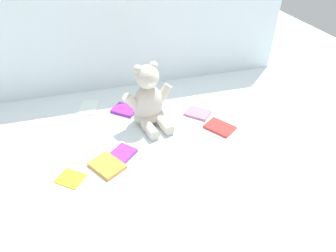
{
  "coord_description": "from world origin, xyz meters",
  "views": [
    {
      "loc": [
        -0.3,
        -1.07,
        0.85
      ],
      "look_at": [
        -0.02,
        -0.1,
        0.1
      ],
      "focal_mm": 32.34,
      "sensor_mm": 36.0,
      "label": 1
    }
  ],
  "objects_px": {
    "book_case_0": "(71,178)",
    "book_case_2": "(89,107)",
    "book_case_4": "(220,127)",
    "book_case_6": "(198,113)",
    "book_case_3": "(122,154)",
    "book_case_1": "(125,110)",
    "teddy_bear": "(149,102)",
    "book_case_5": "(107,165)"
  },
  "relations": [
    {
      "from": "book_case_0",
      "to": "book_case_2",
      "type": "distance_m",
      "value": 0.5
    },
    {
      "from": "book_case_2",
      "to": "book_case_4",
      "type": "distance_m",
      "value": 0.67
    },
    {
      "from": "book_case_6",
      "to": "book_case_3",
      "type": "bearing_deg",
      "value": 159.18
    },
    {
      "from": "book_case_1",
      "to": "book_case_4",
      "type": "bearing_deg",
      "value": -83.02
    },
    {
      "from": "book_case_3",
      "to": "book_case_4",
      "type": "bearing_deg",
      "value": -125.14
    },
    {
      "from": "book_case_2",
      "to": "book_case_3",
      "type": "distance_m",
      "value": 0.42
    },
    {
      "from": "book_case_2",
      "to": "book_case_6",
      "type": "height_order",
      "value": "book_case_6"
    },
    {
      "from": "teddy_bear",
      "to": "book_case_3",
      "type": "bearing_deg",
      "value": -140.52
    },
    {
      "from": "book_case_3",
      "to": "book_case_4",
      "type": "xyz_separation_m",
      "value": [
        0.47,
        0.06,
        -0.0
      ]
    },
    {
      "from": "book_case_4",
      "to": "book_case_6",
      "type": "height_order",
      "value": "same"
    },
    {
      "from": "book_case_3",
      "to": "book_case_0",
      "type": "bearing_deg",
      "value": 68.05
    },
    {
      "from": "book_case_4",
      "to": "book_case_2",
      "type": "bearing_deg",
      "value": -65.31
    },
    {
      "from": "teddy_bear",
      "to": "book_case_5",
      "type": "height_order",
      "value": "teddy_bear"
    },
    {
      "from": "book_case_3",
      "to": "book_case_6",
      "type": "relative_size",
      "value": 0.89
    },
    {
      "from": "book_case_1",
      "to": "book_case_6",
      "type": "relative_size",
      "value": 1.01
    },
    {
      "from": "book_case_0",
      "to": "book_case_6",
      "type": "height_order",
      "value": "book_case_6"
    },
    {
      "from": "book_case_3",
      "to": "teddy_bear",
      "type": "bearing_deg",
      "value": -81.23
    },
    {
      "from": "book_case_1",
      "to": "book_case_2",
      "type": "bearing_deg",
      "value": 106.2
    },
    {
      "from": "book_case_1",
      "to": "book_case_2",
      "type": "xyz_separation_m",
      "value": [
        -0.17,
        0.08,
        -0.0
      ]
    },
    {
      "from": "teddy_bear",
      "to": "book_case_3",
      "type": "distance_m",
      "value": 0.28
    },
    {
      "from": "teddy_bear",
      "to": "book_case_5",
      "type": "bearing_deg",
      "value": -144.11
    },
    {
      "from": "book_case_1",
      "to": "book_case_5",
      "type": "height_order",
      "value": "same"
    },
    {
      "from": "book_case_3",
      "to": "book_case_4",
      "type": "relative_size",
      "value": 0.8
    },
    {
      "from": "book_case_0",
      "to": "book_case_2",
      "type": "bearing_deg",
      "value": -153.29
    },
    {
      "from": "book_case_3",
      "to": "book_case_5",
      "type": "bearing_deg",
      "value": 84.1
    },
    {
      "from": "book_case_5",
      "to": "book_case_6",
      "type": "height_order",
      "value": "book_case_5"
    },
    {
      "from": "teddy_bear",
      "to": "book_case_0",
      "type": "xyz_separation_m",
      "value": [
        -0.38,
        -0.29,
        -0.11
      ]
    },
    {
      "from": "book_case_0",
      "to": "book_case_3",
      "type": "relative_size",
      "value": 0.96
    },
    {
      "from": "book_case_2",
      "to": "book_case_5",
      "type": "relative_size",
      "value": 1.04
    },
    {
      "from": "book_case_4",
      "to": "book_case_6",
      "type": "relative_size",
      "value": 1.11
    },
    {
      "from": "book_case_0",
      "to": "book_case_1",
      "type": "xyz_separation_m",
      "value": [
        0.28,
        0.41,
        0.0
      ]
    },
    {
      "from": "teddy_bear",
      "to": "book_case_0",
      "type": "bearing_deg",
      "value": -154.61
    },
    {
      "from": "book_case_4",
      "to": "book_case_5",
      "type": "relative_size",
      "value": 0.98
    },
    {
      "from": "book_case_2",
      "to": "book_case_5",
      "type": "height_order",
      "value": "book_case_5"
    },
    {
      "from": "book_case_3",
      "to": "book_case_6",
      "type": "xyz_separation_m",
      "value": [
        0.41,
        0.2,
        -0.0
      ]
    },
    {
      "from": "book_case_1",
      "to": "book_case_2",
      "type": "distance_m",
      "value": 0.19
    },
    {
      "from": "book_case_0",
      "to": "book_case_2",
      "type": "xyz_separation_m",
      "value": [
        0.1,
        0.48,
        0.0
      ]
    },
    {
      "from": "book_case_0",
      "to": "book_case_6",
      "type": "relative_size",
      "value": 0.85
    },
    {
      "from": "book_case_6",
      "to": "book_case_1",
      "type": "bearing_deg",
      "value": 112.83
    },
    {
      "from": "book_case_0",
      "to": "book_case_6",
      "type": "xyz_separation_m",
      "value": [
        0.62,
        0.28,
        0.0
      ]
    },
    {
      "from": "book_case_1",
      "to": "book_case_4",
      "type": "relative_size",
      "value": 0.92
    },
    {
      "from": "book_case_4",
      "to": "book_case_5",
      "type": "bearing_deg",
      "value": -22.52
    }
  ]
}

